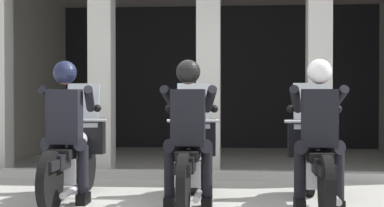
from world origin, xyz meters
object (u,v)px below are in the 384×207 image
Objects in this scene: motorcycle_left at (73,156)px; motorcycle_right at (316,160)px; police_officer_left at (65,119)px; motorcycle_center at (191,158)px; police_officer_right at (319,121)px; police_officer_center at (188,120)px.

motorcycle_left and motorcycle_right have the same top height.
police_officer_left is 0.78× the size of motorcycle_right.
motorcycle_right is (2.75, -0.14, 0.00)m from motorcycle_left.
motorcycle_center is (1.38, -0.11, 0.00)m from motorcycle_left.
police_officer_left is at bearing 165.71° from police_officer_right.
police_officer_left is 1.00× the size of police_officer_right.
police_officer_left is 1.46m from motorcycle_center.
motorcycle_center is (1.38, 0.18, -0.44)m from police_officer_left.
motorcycle_left is 0.52m from police_officer_left.
police_officer_right is (2.75, -0.42, 0.44)m from motorcycle_left.
police_officer_center reaches higher than motorcycle_right.
motorcycle_right is at bearing -2.42° from police_officer_center.
motorcycle_left is at bearing 165.71° from motorcycle_right.
police_officer_center is (-0.00, -0.28, 0.44)m from motorcycle_center.
police_officer_right is at bearing -14.11° from police_officer_center.
police_officer_right is (1.38, -0.03, 0.00)m from police_officer_center.
motorcycle_left is 2.82m from police_officer_right.
motorcycle_left is at bearing 77.79° from police_officer_left.
police_officer_left is 0.78× the size of motorcycle_center.
police_officer_left is 1.00× the size of police_officer_center.
police_officer_center is 1.00× the size of police_officer_right.
police_officer_right is (-0.00, -0.28, 0.44)m from motorcycle_right.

